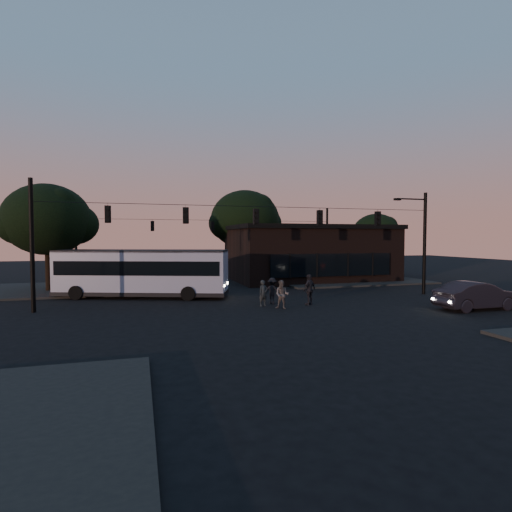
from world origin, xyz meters
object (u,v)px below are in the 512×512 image
object	(u,v)px
car	(477,296)
pedestrian_b	(282,295)
pedestrian_a	(263,293)
building	(309,253)
pedestrian_c	(309,289)
bus	(142,271)
pedestrian_d	(272,291)

from	to	relation	value
car	pedestrian_b	xyz separation A→B (m)	(-10.80, 3.41, 0.02)
car	pedestrian_a	size ratio (longest dim) A/B	3.12
car	pedestrian_a	xyz separation A→B (m)	(-11.59, 4.61, -0.02)
building	pedestrian_c	world-z (taller)	building
pedestrian_b	pedestrian_a	bearing A→B (deg)	156.91
bus	car	size ratio (longest dim) A/B	2.44
building	car	distance (m)	18.51
bus	car	world-z (taller)	bus
pedestrian_c	pedestrian_b	bearing A→B (deg)	-9.07
bus	pedestrian_b	xyz separation A→B (m)	(7.85, -7.00, -1.03)
bus	pedestrian_b	bearing A→B (deg)	-22.48
pedestrian_a	building	bearing A→B (deg)	41.32
car	pedestrian_d	distance (m)	12.00
building	pedestrian_d	distance (m)	15.47
car	pedestrian_b	bearing A→B (deg)	71.93
building	pedestrian_b	world-z (taller)	building
building	pedestrian_b	bearing A→B (deg)	-119.05
bus	pedestrian_c	world-z (taller)	bus
pedestrian_a	car	bearing A→B (deg)	-36.86
bus	pedestrian_a	xyz separation A→B (m)	(7.06, -5.80, -1.08)
bus	pedestrian_d	bearing A→B (deg)	-13.92
building	car	size ratio (longest dim) A/B	3.11
building	pedestrian_b	size ratio (longest dim) A/B	9.15
pedestrian_a	pedestrian_c	size ratio (longest dim) A/B	0.83
car	pedestrian_d	size ratio (longest dim) A/B	3.01
car	building	bearing A→B (deg)	7.43
building	bus	xyz separation A→B (m)	(-16.09, -7.83, -0.83)
bus	pedestrian_b	world-z (taller)	bus
car	pedestrian_b	world-z (taller)	pedestrian_b
bus	pedestrian_b	size ratio (longest dim) A/B	7.18
pedestrian_a	pedestrian_d	xyz separation A→B (m)	(0.80, 0.65, 0.03)
bus	pedestrian_d	size ratio (longest dim) A/B	7.33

